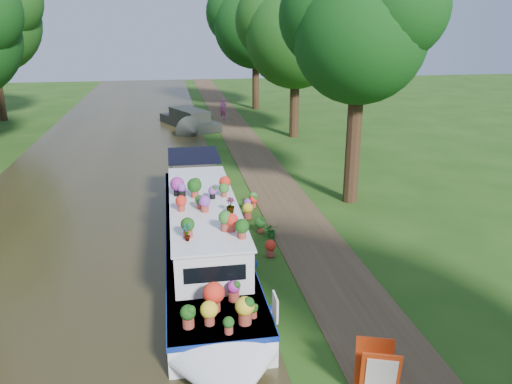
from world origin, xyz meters
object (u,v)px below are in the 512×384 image
object	(u,v)px
second_boat	(190,120)
pedestrian_pink	(223,109)
plant_boat	(204,234)
sandwich_board	(377,375)

from	to	relation	value
second_boat	pedestrian_pink	size ratio (longest dim) A/B	4.68
plant_boat	second_boat	distance (m)	20.18
second_boat	pedestrian_pink	distance (m)	3.82
sandwich_board	pedestrian_pink	size ratio (longest dim) A/B	0.76
plant_boat	pedestrian_pink	bearing A→B (deg)	82.38
second_boat	sandwich_board	size ratio (longest dim) A/B	6.16
pedestrian_pink	plant_boat	bearing A→B (deg)	-76.67
pedestrian_pink	second_boat	bearing A→B (deg)	-111.56
plant_boat	sandwich_board	distance (m)	6.87
plant_boat	second_boat	bearing A→B (deg)	88.58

